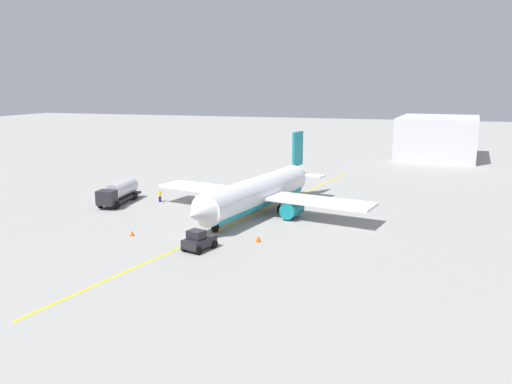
{
  "coord_description": "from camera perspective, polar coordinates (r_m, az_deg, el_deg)",
  "views": [
    {
      "loc": [
        62.44,
        19.82,
        16.89
      ],
      "look_at": [
        0.0,
        0.0,
        3.0
      ],
      "focal_mm": 35.47,
      "sensor_mm": 36.0,
      "label": 1
    }
  ],
  "objects": [
    {
      "name": "ground_plane",
      "position": [
        67.65,
        0.0,
        -2.49
      ],
      "size": [
        400.0,
        400.0,
        0.0
      ],
      "primitive_type": "plane",
      "color": "#9E9B96"
    },
    {
      "name": "airplane",
      "position": [
        67.39,
        0.19,
        -0.1
      ],
      "size": [
        30.73,
        31.41,
        9.97
      ],
      "color": "white",
      "rests_on": "ground"
    },
    {
      "name": "taxi_line_marking",
      "position": [
        67.65,
        0.0,
        -2.48
      ],
      "size": [
        70.93,
        14.92,
        0.01
      ],
      "primitive_type": "cube",
      "rotation": [
        0.0,
        0.0,
        -0.2
      ],
      "color": "yellow",
      "rests_on": "ground"
    },
    {
      "name": "safety_cone_nose",
      "position": [
        55.71,
        0.25,
        -5.3
      ],
      "size": [
        0.64,
        0.64,
        0.71
      ],
      "primitive_type": "cone",
      "color": "#F2590F",
      "rests_on": "ground"
    },
    {
      "name": "safety_cone_wingtip",
      "position": [
        59.61,
        -13.8,
        -4.54
      ],
      "size": [
        0.55,
        0.55,
        0.61
      ],
      "primitive_type": "cone",
      "color": "#F2590F",
      "rests_on": "ground"
    },
    {
      "name": "pushback_tug",
      "position": [
        53.25,
        -6.49,
        -5.46
      ],
      "size": [
        4.0,
        3.11,
        2.2
      ],
      "color": "#232328",
      "rests_on": "ground"
    },
    {
      "name": "fuel_tanker",
      "position": [
        75.97,
        -15.21,
        0.02
      ],
      "size": [
        9.79,
        3.58,
        3.15
      ],
      "color": "#2D2D33",
      "rests_on": "ground"
    },
    {
      "name": "refueling_worker",
      "position": [
        75.81,
        -10.79,
        -0.48
      ],
      "size": [
        0.61,
        0.51,
        1.71
      ],
      "color": "navy",
      "rests_on": "ground"
    },
    {
      "name": "distant_hangar",
      "position": [
        128.15,
        19.8,
        5.85
      ],
      "size": [
        25.19,
        19.67,
        9.57
      ],
      "color": "silver",
      "rests_on": "ground"
    }
  ]
}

